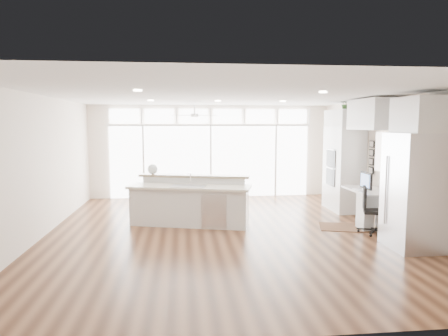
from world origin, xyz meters
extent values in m
cube|color=#3F2213|center=(0.00, 0.00, -0.01)|extent=(7.00, 8.00, 0.02)
cube|color=silver|center=(0.00, 0.00, 2.70)|extent=(7.00, 8.00, 0.02)
cube|color=silver|center=(0.00, 4.00, 1.35)|extent=(7.00, 0.04, 2.70)
cube|color=silver|center=(0.00, -4.00, 1.35)|extent=(7.00, 0.04, 2.70)
cube|color=silver|center=(-3.50, 0.00, 1.35)|extent=(0.04, 8.00, 2.70)
cube|color=silver|center=(3.50, 0.00, 1.35)|extent=(0.04, 8.00, 2.70)
cube|color=silver|center=(0.00, 3.94, 1.05)|extent=(5.80, 0.06, 2.08)
cube|color=silver|center=(0.00, 3.94, 2.38)|extent=(5.90, 0.06, 0.40)
cube|color=white|center=(3.46, 0.30, 1.55)|extent=(0.04, 0.85, 0.85)
cube|color=silver|center=(-0.50, 2.80, 2.48)|extent=(1.16, 1.16, 0.32)
cube|color=white|center=(0.00, 0.20, 2.68)|extent=(3.40, 3.00, 0.02)
cube|color=silver|center=(3.17, 1.80, 1.25)|extent=(0.64, 1.20, 2.50)
cube|color=silver|center=(3.13, 0.30, 0.38)|extent=(0.72, 1.30, 0.76)
cube|color=silver|center=(3.17, 0.30, 2.35)|extent=(0.64, 1.30, 0.64)
cube|color=silver|center=(3.11, -1.35, 1.00)|extent=(0.76, 0.90, 2.00)
cube|color=silver|center=(3.17, -1.35, 2.30)|extent=(0.64, 0.90, 0.60)
cube|color=black|center=(3.46, 0.92, 1.40)|extent=(0.06, 0.22, 0.80)
cube|color=silver|center=(-0.69, 0.69, 0.51)|extent=(2.75, 1.61, 1.03)
cube|color=#331C10|center=(2.52, 0.11, 0.01)|extent=(1.16, 0.97, 0.01)
cube|color=black|center=(2.93, -0.38, 0.46)|extent=(0.60, 0.58, 0.91)
sphere|color=silver|center=(-1.50, 1.33, 1.14)|extent=(0.26, 0.26, 0.23)
cube|color=black|center=(3.05, 0.30, 0.96)|extent=(0.08, 0.47, 0.39)
cube|color=white|center=(2.88, 0.30, 0.77)|extent=(0.15, 0.31, 0.02)
imported|color=#32622A|center=(3.17, 1.80, 2.62)|extent=(0.28, 0.31, 0.24)
camera|label=1|loc=(-0.84, -7.72, 2.15)|focal=32.00mm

